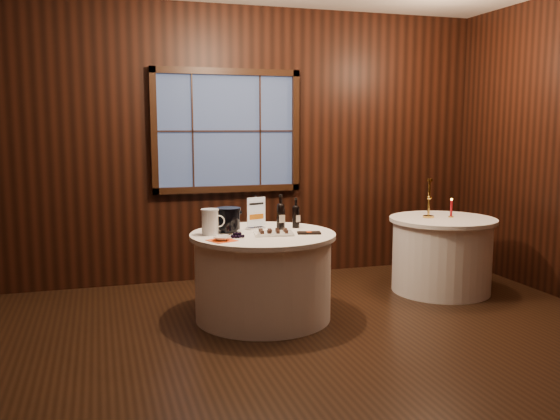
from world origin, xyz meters
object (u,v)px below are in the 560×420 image
object	(u,v)px
side_table	(441,254)
grape_bunch	(237,235)
glass_pitcher	(210,222)
main_table	(263,275)
port_bottle_right	(296,215)
port_bottle_left	(281,214)
cracker_bowl	(222,238)
sign_stand	(256,218)
chocolate_plate	(274,232)
chocolate_box	(309,233)
brass_candlestick	(429,204)
red_candle	(451,210)
ice_bucket	(229,219)

from	to	relation	value
side_table	grape_bunch	bearing A→B (deg)	-168.94
side_table	glass_pitcher	xyz separation A→B (m)	(-2.45, -0.24, 0.50)
main_table	port_bottle_right	distance (m)	0.65
port_bottle_left	glass_pitcher	xyz separation A→B (m)	(-0.66, -0.08, -0.02)
port_bottle_left	cracker_bowl	bearing A→B (deg)	-151.91
sign_stand	chocolate_plate	size ratio (longest dim) A/B	0.82
port_bottle_left	chocolate_box	bearing A→B (deg)	-62.91
chocolate_box	sign_stand	bearing A→B (deg)	148.73
port_bottle_left	chocolate_plate	size ratio (longest dim) A/B	0.86
port_bottle_left	port_bottle_right	world-z (taller)	port_bottle_left
sign_stand	port_bottle_right	world-z (taller)	sign_stand
side_table	sign_stand	world-z (taller)	sign_stand
grape_bunch	brass_candlestick	xyz separation A→B (m)	(2.13, 0.50, 0.12)
main_table	chocolate_box	distance (m)	0.56
main_table	cracker_bowl	world-z (taller)	cracker_bowl
glass_pitcher	brass_candlestick	bearing A→B (deg)	17.62
red_candle	glass_pitcher	bearing A→B (deg)	-174.50
main_table	port_bottle_left	world-z (taller)	port_bottle_left
side_table	ice_bucket	bearing A→B (deg)	-175.89
chocolate_plate	chocolate_box	bearing A→B (deg)	-9.20
main_table	side_table	xyz separation A→B (m)	(2.00, 0.30, 0.00)
port_bottle_left	red_candle	bearing A→B (deg)	2.00
side_table	chocolate_box	size ratio (longest dim) A/B	5.36
red_candle	chocolate_plate	bearing A→B (deg)	-168.57
port_bottle_left	ice_bucket	bearing A→B (deg)	176.81
chocolate_plate	red_candle	xyz separation A→B (m)	(2.03, 0.41, 0.06)
port_bottle_left	chocolate_box	world-z (taller)	port_bottle_left
main_table	chocolate_box	bearing A→B (deg)	-22.36
side_table	grape_bunch	distance (m)	2.34
brass_candlestick	chocolate_box	bearing A→B (deg)	-160.96
side_table	red_candle	world-z (taller)	red_candle
port_bottle_right	grape_bunch	world-z (taller)	port_bottle_right
ice_bucket	grape_bunch	distance (m)	0.29
chocolate_box	red_candle	world-z (taller)	red_candle
port_bottle_left	brass_candlestick	world-z (taller)	brass_candlestick
cracker_bowl	glass_pitcher	bearing A→B (deg)	97.34
port_bottle_left	brass_candlestick	bearing A→B (deg)	4.55
port_bottle_left	chocolate_box	size ratio (longest dim) A/B	1.58
side_table	cracker_bowl	xyz separation A→B (m)	(-2.42, -0.54, 0.40)
brass_candlestick	cracker_bowl	bearing A→B (deg)	-165.25
side_table	red_candle	size ratio (longest dim) A/B	5.44
main_table	red_candle	xyz separation A→B (m)	(2.10, 0.31, 0.46)
ice_bucket	chocolate_box	size ratio (longest dim) A/B	1.08
main_table	port_bottle_right	size ratio (longest dim) A/B	4.60
red_candle	port_bottle_left	bearing A→B (deg)	-174.86
ice_bucket	cracker_bowl	world-z (taller)	ice_bucket
port_bottle_left	grape_bunch	xyz separation A→B (m)	(-0.47, -0.28, -0.12)
chocolate_box	red_candle	xyz separation A→B (m)	(1.72, 0.46, 0.07)
main_table	ice_bucket	world-z (taller)	ice_bucket
brass_candlestick	red_candle	bearing A→B (deg)	-13.12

